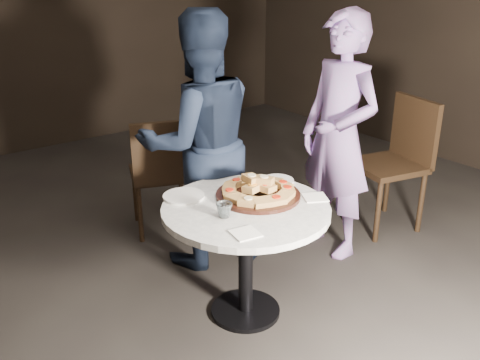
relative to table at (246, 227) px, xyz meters
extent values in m
plane|color=black|center=(0.13, 0.07, -0.53)|extent=(7.00, 7.00, 0.00)
cylinder|color=black|center=(0.00, 0.00, -0.52)|extent=(0.40, 0.40, 0.03)
cylinder|color=black|center=(0.00, 0.00, -0.21)|extent=(0.08, 0.08, 0.60)
cylinder|color=silver|center=(0.00, 0.00, 0.10)|extent=(0.90, 0.90, 0.03)
cylinder|color=black|center=(0.13, 0.05, 0.13)|extent=(0.52, 0.52, 0.02)
cube|color=#AB7C42|center=(0.28, 0.03, 0.16)|extent=(0.08, 0.10, 0.04)
cylinder|color=red|center=(0.28, 0.03, 0.18)|extent=(0.05, 0.05, 0.01)
cube|color=#AB7C42|center=(0.27, 0.10, 0.16)|extent=(0.11, 0.12, 0.04)
cube|color=#AB7C42|center=(0.23, 0.17, 0.16)|extent=(0.12, 0.12, 0.04)
cylinder|color=beige|center=(0.23, 0.17, 0.18)|extent=(0.06, 0.06, 0.01)
cube|color=#AB7C42|center=(0.17, 0.20, 0.16)|extent=(0.12, 0.11, 0.04)
cube|color=#AB7C42|center=(0.10, 0.21, 0.16)|extent=(0.10, 0.08, 0.04)
cylinder|color=red|center=(0.10, 0.21, 0.18)|extent=(0.05, 0.05, 0.01)
cube|color=#AB7C42|center=(0.03, 0.18, 0.16)|extent=(0.12, 0.12, 0.04)
cube|color=#AB7C42|center=(-0.02, 0.12, 0.16)|extent=(0.11, 0.12, 0.04)
cylinder|color=red|center=(-0.02, 0.12, 0.18)|extent=(0.06, 0.06, 0.01)
cube|color=#AB7C42|center=(-0.03, 0.04, 0.16)|extent=(0.09, 0.11, 0.04)
cube|color=#AB7C42|center=(-0.01, -0.03, 0.16)|extent=(0.12, 0.12, 0.04)
cylinder|color=beige|center=(-0.01, -0.03, 0.18)|extent=(0.06, 0.06, 0.01)
cube|color=#AB7C42|center=(0.05, -0.08, 0.16)|extent=(0.12, 0.10, 0.04)
cube|color=#AB7C42|center=(0.12, -0.10, 0.16)|extent=(0.11, 0.09, 0.04)
cylinder|color=red|center=(0.12, -0.10, 0.18)|extent=(0.05, 0.05, 0.01)
cube|color=#AB7C42|center=(0.19, -0.09, 0.16)|extent=(0.12, 0.11, 0.04)
cube|color=#AB7C42|center=(0.25, -0.04, 0.16)|extent=(0.12, 0.12, 0.04)
cylinder|color=red|center=(0.25, -0.04, 0.18)|extent=(0.06, 0.06, 0.01)
cube|color=#AB7C42|center=(0.17, 0.07, 0.19)|extent=(0.11, 0.10, 0.03)
cylinder|color=#2D6B1E|center=(0.17, 0.07, 0.21)|extent=(0.06, 0.06, 0.01)
cube|color=#AB7C42|center=(0.11, 0.10, 0.19)|extent=(0.12, 0.11, 0.04)
cylinder|color=beige|center=(0.11, 0.10, 0.21)|extent=(0.06, 0.06, 0.01)
cube|color=#AB7C42|center=(0.08, 0.04, 0.19)|extent=(0.11, 0.10, 0.04)
cylinder|color=orange|center=(0.08, 0.04, 0.21)|extent=(0.05, 0.05, 0.01)
cube|color=#AB7C42|center=(0.14, 0.01, 0.19)|extent=(0.09, 0.11, 0.04)
cylinder|color=red|center=(0.14, 0.01, 0.21)|extent=(0.05, 0.05, 0.01)
cube|color=#AB7C42|center=(0.17, 0.07, 0.19)|extent=(0.11, 0.10, 0.04)
cylinder|color=#2D6B1E|center=(0.17, 0.07, 0.21)|extent=(0.06, 0.06, 0.01)
cube|color=#AB7C42|center=(0.11, 0.09, 0.22)|extent=(0.08, 0.10, 0.04)
cylinder|color=beige|center=(0.11, 0.09, 0.24)|extent=(0.05, 0.05, 0.01)
cube|color=#AB7C42|center=(0.14, 0.03, 0.22)|extent=(0.11, 0.12, 0.04)
cylinder|color=beige|center=(0.14, 0.03, 0.24)|extent=(0.06, 0.06, 0.01)
cylinder|color=white|center=(-0.19, 0.29, 0.13)|extent=(0.23, 0.23, 0.01)
cylinder|color=white|center=(0.35, 0.15, 0.13)|extent=(0.21, 0.21, 0.01)
imported|color=silver|center=(-0.16, -0.03, 0.16)|extent=(0.10, 0.10, 0.08)
cube|color=white|center=(-0.19, -0.24, 0.12)|extent=(0.14, 0.14, 0.01)
cube|color=white|center=(0.36, -0.14, 0.12)|extent=(0.16, 0.16, 0.01)
cube|color=black|center=(0.16, 1.19, -0.10)|extent=(0.52, 0.52, 0.04)
cube|color=black|center=(0.08, 1.00, 0.11)|extent=(0.39, 0.19, 0.43)
cylinder|color=black|center=(0.38, 1.28, -0.32)|extent=(0.04, 0.04, 0.43)
cylinder|color=black|center=(0.06, 1.41, -0.32)|extent=(0.04, 0.04, 0.43)
cylinder|color=black|center=(0.25, 0.96, -0.32)|extent=(0.04, 0.04, 0.43)
cylinder|color=black|center=(-0.07, 1.09, -0.32)|extent=(0.04, 0.04, 0.43)
cube|color=black|center=(1.46, 0.23, -0.06)|extent=(0.53, 0.53, 0.04)
cube|color=black|center=(1.67, 0.18, 0.17)|extent=(0.14, 0.44, 0.47)
cylinder|color=black|center=(1.32, 0.46, -0.30)|extent=(0.05, 0.05, 0.47)
cylinder|color=black|center=(1.23, 0.09, -0.30)|extent=(0.05, 0.05, 0.47)
cylinder|color=black|center=(1.68, 0.37, -0.30)|extent=(0.05, 0.05, 0.47)
cylinder|color=black|center=(1.59, 0.00, -0.30)|extent=(0.05, 0.05, 0.47)
imported|color=black|center=(0.16, 0.66, 0.26)|extent=(0.91, 0.79, 1.59)
imported|color=#7E65A1|center=(0.93, 0.23, 0.26)|extent=(0.38, 0.58, 1.58)
camera|label=1|loc=(-1.54, -1.96, 1.29)|focal=40.00mm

